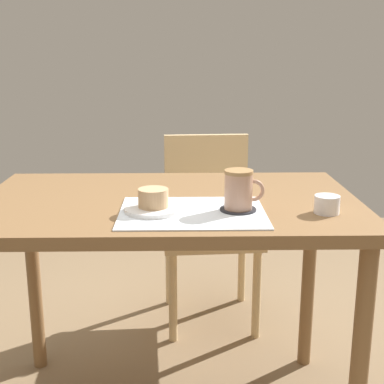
# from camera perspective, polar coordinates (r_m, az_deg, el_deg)

# --- Properties ---
(dining_table) EXTENTS (1.15, 0.71, 0.76)m
(dining_table) POSITION_cam_1_polar(r_m,az_deg,el_deg) (1.66, -2.43, -3.77)
(dining_table) COLOR brown
(dining_table) RESTS_ON ground_plane
(wooden_chair) EXTENTS (0.45, 0.45, 0.83)m
(wooden_chair) POSITION_cam_1_polar(r_m,az_deg,el_deg) (2.42, 1.79, -2.88)
(wooden_chair) COLOR #D1B27F
(wooden_chair) RESTS_ON ground_plane
(placemat) EXTENTS (0.40, 0.31, 0.00)m
(placemat) POSITION_cam_1_polar(r_m,az_deg,el_deg) (1.48, 0.03, -2.19)
(placemat) COLOR white
(placemat) RESTS_ON dining_table
(pastry_plate) EXTENTS (0.16, 0.16, 0.01)m
(pastry_plate) POSITION_cam_1_polar(r_m,az_deg,el_deg) (1.49, -4.13, -1.81)
(pastry_plate) COLOR white
(pastry_plate) RESTS_ON placemat
(pastry) EXTENTS (0.08, 0.08, 0.05)m
(pastry) POSITION_cam_1_polar(r_m,az_deg,el_deg) (1.48, -4.15, -0.63)
(pastry) COLOR tan
(pastry) RESTS_ON pastry_plate
(coffee_coaster) EXTENTS (0.10, 0.10, 0.00)m
(coffee_coaster) POSITION_cam_1_polar(r_m,az_deg,el_deg) (1.50, 4.93, -1.86)
(coffee_coaster) COLOR #232328
(coffee_coaster) RESTS_ON placemat
(coffee_mug) EXTENTS (0.11, 0.08, 0.11)m
(coffee_mug) POSITION_cam_1_polar(r_m,az_deg,el_deg) (1.48, 5.08, 0.27)
(coffee_mug) COLOR tan
(coffee_mug) RESTS_ON coffee_coaster
(sugar_bowl) EXTENTS (0.07, 0.07, 0.05)m
(sugar_bowl) POSITION_cam_1_polar(r_m,az_deg,el_deg) (1.52, 14.20, -1.29)
(sugar_bowl) COLOR white
(sugar_bowl) RESTS_ON dining_table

